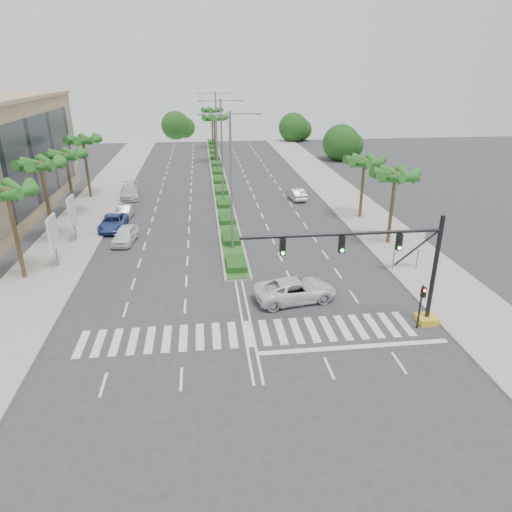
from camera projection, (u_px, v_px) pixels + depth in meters
The scene contains 27 objects.
ground at pixel (249, 334), 28.15m from camera, with size 160.00×160.00×0.00m, color #333335.
footpath_right at pixel (372, 222), 48.13m from camera, with size 6.00×120.00×0.15m, color gray.
footpath_left at pixel (74, 234), 44.81m from camera, with size 6.00×120.00×0.15m, color gray.
median at pixel (218, 175), 69.40m from camera, with size 2.20×75.00×0.20m, color gray.
median_grass at pixel (218, 174), 69.35m from camera, with size 1.80×75.00×0.04m, color #25521C.
signal_gantry at pixel (399, 275), 27.84m from camera, with size 12.60×1.20×7.20m.
pedestrian_signal at pixel (422, 300), 27.90m from camera, with size 0.28×0.36×3.00m.
direction_sign at pixel (408, 242), 36.01m from camera, with size 2.70×0.11×3.40m.
billboard_near at pixel (53, 233), 36.44m from camera, with size 0.18×2.10×4.35m.
billboard_far at pixel (72, 211), 41.95m from camera, with size 0.18×2.10×4.35m.
palm_left_near at pixel (7, 195), 32.96m from camera, with size 4.57×4.68×7.55m.
palm_left_mid at pixel (41, 167), 40.16m from camera, with size 4.57×4.68×7.95m.
palm_left_far at pixel (66, 158), 47.72m from camera, with size 4.57×4.68×7.35m.
palm_left_end at pixel (83, 142), 54.91m from camera, with size 4.57×4.68×7.75m.
palm_right_near at pixel (395, 178), 40.20m from camera, with size 4.57×4.68×7.05m.
palm_right_far at pixel (364, 164), 47.65m from camera, with size 4.57×4.68×6.75m.
palm_median_a at pixel (214, 120), 75.87m from camera, with size 4.57×4.68×8.05m.
palm_median_b at pixel (212, 112), 89.64m from camera, with size 4.57×4.68×8.05m.
streetlight_near at pixel (231, 175), 38.39m from camera, with size 5.10×0.25×12.00m.
streetlight_mid at pixel (222, 146), 53.07m from camera, with size 5.10×0.25×12.00m.
streetlight_far at pixel (217, 129), 67.75m from camera, with size 5.10×0.25×12.00m.
car_parked_a at pixel (125, 235), 42.54m from camera, with size 1.79×4.45×1.52m, color white.
car_parked_b at pixel (124, 212), 49.44m from camera, with size 1.51×4.34×1.43m, color #A9A8AD.
car_parked_c at pixel (113, 223), 46.02m from camera, with size 2.41×5.22×1.45m, color #2D428A.
car_parked_d at pixel (130, 192), 57.21m from camera, with size 2.23×5.48×1.59m, color silver.
car_crossing at pixel (295, 290), 31.92m from camera, with size 2.67×5.79×1.61m, color white.
car_right at pixel (296, 194), 56.60m from camera, with size 1.50×4.31×1.42m, color #B9B9BE.
Camera 1 is at (-2.41, -24.06, 15.19)m, focal length 32.00 mm.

